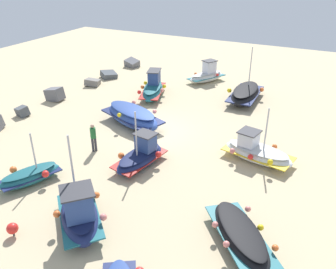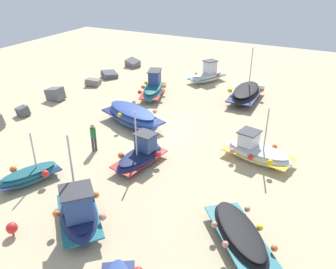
{
  "view_description": "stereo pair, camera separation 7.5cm",
  "coord_description": "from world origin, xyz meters",
  "px_view_note": "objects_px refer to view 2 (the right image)",
  "views": [
    {
      "loc": [
        -17.84,
        -9.95,
        10.1
      ],
      "look_at": [
        -1.66,
        -1.78,
        0.9
      ],
      "focal_mm": 37.92,
      "sensor_mm": 36.0,
      "label": 1
    },
    {
      "loc": [
        -17.81,
        -10.01,
        10.1
      ],
      "look_at": [
        -1.66,
        -1.78,
        0.9
      ],
      "focal_mm": 37.92,
      "sensor_mm": 36.0,
      "label": 2
    }
  ],
  "objects_px": {
    "fishing_boat_3": "(79,213)",
    "fishing_boat_8": "(30,176)",
    "fishing_boat_0": "(132,116)",
    "fishing_boat_1": "(246,94)",
    "person_walking": "(93,136)",
    "fishing_boat_4": "(141,156)",
    "fishing_boat_5": "(257,152)",
    "fishing_boat_6": "(240,235)",
    "fishing_boat_2": "(153,88)",
    "mooring_buoy_0": "(12,228)",
    "fishing_boat_7": "(207,75)"
  },
  "relations": [
    {
      "from": "fishing_boat_3",
      "to": "person_walking",
      "type": "height_order",
      "value": "fishing_boat_3"
    },
    {
      "from": "fishing_boat_4",
      "to": "person_walking",
      "type": "xyz_separation_m",
      "value": [
        0.08,
        3.15,
        0.44
      ]
    },
    {
      "from": "fishing_boat_0",
      "to": "fishing_boat_7",
      "type": "distance_m",
      "value": 10.76
    },
    {
      "from": "fishing_boat_4",
      "to": "fishing_boat_8",
      "type": "distance_m",
      "value": 5.6
    },
    {
      "from": "fishing_boat_6",
      "to": "mooring_buoy_0",
      "type": "bearing_deg",
      "value": -107.02
    },
    {
      "from": "fishing_boat_8",
      "to": "person_walking",
      "type": "height_order",
      "value": "fishing_boat_8"
    },
    {
      "from": "fishing_boat_4",
      "to": "mooring_buoy_0",
      "type": "bearing_deg",
      "value": 174.14
    },
    {
      "from": "fishing_boat_2",
      "to": "mooring_buoy_0",
      "type": "relative_size",
      "value": 7.35
    },
    {
      "from": "fishing_boat_7",
      "to": "mooring_buoy_0",
      "type": "bearing_deg",
      "value": -151.42
    },
    {
      "from": "fishing_boat_5",
      "to": "fishing_boat_0",
      "type": "bearing_deg",
      "value": 6.73
    },
    {
      "from": "fishing_boat_2",
      "to": "fishing_boat_8",
      "type": "relative_size",
      "value": 1.4
    },
    {
      "from": "fishing_boat_2",
      "to": "person_walking",
      "type": "height_order",
      "value": "fishing_boat_2"
    },
    {
      "from": "fishing_boat_5",
      "to": "fishing_boat_6",
      "type": "bearing_deg",
      "value": 110.66
    },
    {
      "from": "fishing_boat_0",
      "to": "fishing_boat_2",
      "type": "distance_m",
      "value": 5.57
    },
    {
      "from": "fishing_boat_5",
      "to": "fishing_boat_6",
      "type": "distance_m",
      "value": 6.68
    },
    {
      "from": "fishing_boat_3",
      "to": "fishing_boat_8",
      "type": "distance_m",
      "value": 4.48
    },
    {
      "from": "fishing_boat_1",
      "to": "person_walking",
      "type": "height_order",
      "value": "fishing_boat_1"
    },
    {
      "from": "fishing_boat_4",
      "to": "fishing_boat_5",
      "type": "bearing_deg",
      "value": -49.96
    },
    {
      "from": "fishing_boat_5",
      "to": "person_walking",
      "type": "height_order",
      "value": "fishing_boat_5"
    },
    {
      "from": "fishing_boat_6",
      "to": "mooring_buoy_0",
      "type": "distance_m",
      "value": 9.02
    },
    {
      "from": "fishing_boat_0",
      "to": "person_walking",
      "type": "distance_m",
      "value": 3.97
    },
    {
      "from": "fishing_boat_0",
      "to": "fishing_boat_1",
      "type": "distance_m",
      "value": 9.41
    },
    {
      "from": "fishing_boat_5",
      "to": "fishing_boat_7",
      "type": "relative_size",
      "value": 1.09
    },
    {
      "from": "fishing_boat_6",
      "to": "fishing_boat_4",
      "type": "bearing_deg",
      "value": -158.35
    },
    {
      "from": "fishing_boat_4",
      "to": "fishing_boat_5",
      "type": "relative_size",
      "value": 0.87
    },
    {
      "from": "fishing_boat_2",
      "to": "fishing_boat_5",
      "type": "xyz_separation_m",
      "value": [
        -6.12,
        -9.86,
        -0.13
      ]
    },
    {
      "from": "fishing_boat_3",
      "to": "fishing_boat_8",
      "type": "height_order",
      "value": "fishing_boat_3"
    },
    {
      "from": "fishing_boat_8",
      "to": "mooring_buoy_0",
      "type": "relative_size",
      "value": 5.25
    },
    {
      "from": "fishing_boat_8",
      "to": "fishing_boat_2",
      "type": "bearing_deg",
      "value": -155.59
    },
    {
      "from": "fishing_boat_0",
      "to": "fishing_boat_8",
      "type": "height_order",
      "value": "fishing_boat_8"
    },
    {
      "from": "fishing_boat_2",
      "to": "person_walking",
      "type": "xyz_separation_m",
      "value": [
        -9.34,
        -1.32,
        0.34
      ]
    },
    {
      "from": "fishing_boat_2",
      "to": "fishing_boat_4",
      "type": "distance_m",
      "value": 10.43
    },
    {
      "from": "fishing_boat_5",
      "to": "fishing_boat_6",
      "type": "relative_size",
      "value": 1.04
    },
    {
      "from": "mooring_buoy_0",
      "to": "fishing_boat_5",
      "type": "bearing_deg",
      "value": -34.93
    },
    {
      "from": "fishing_boat_6",
      "to": "person_walking",
      "type": "bearing_deg",
      "value": -150.64
    },
    {
      "from": "fishing_boat_2",
      "to": "fishing_boat_4",
      "type": "bearing_deg",
      "value": -173.27
    },
    {
      "from": "fishing_boat_5",
      "to": "mooring_buoy_0",
      "type": "xyz_separation_m",
      "value": [
        -10.29,
        7.19,
        -0.13
      ]
    },
    {
      "from": "fishing_boat_2",
      "to": "mooring_buoy_0",
      "type": "bearing_deg",
      "value": 170.6
    },
    {
      "from": "fishing_boat_4",
      "to": "fishing_boat_5",
      "type": "distance_m",
      "value": 6.32
    },
    {
      "from": "fishing_boat_1",
      "to": "fishing_boat_4",
      "type": "bearing_deg",
      "value": -12.98
    },
    {
      "from": "fishing_boat_0",
      "to": "fishing_boat_6",
      "type": "bearing_deg",
      "value": -16.91
    },
    {
      "from": "fishing_boat_3",
      "to": "fishing_boat_4",
      "type": "bearing_deg",
      "value": 136.3
    },
    {
      "from": "fishing_boat_2",
      "to": "fishing_boat_7",
      "type": "distance_m",
      "value": 5.88
    },
    {
      "from": "fishing_boat_6",
      "to": "fishing_boat_8",
      "type": "distance_m",
      "value": 10.43
    },
    {
      "from": "fishing_boat_3",
      "to": "fishing_boat_4",
      "type": "xyz_separation_m",
      "value": [
        5.34,
        0.27,
        -0.16
      ]
    },
    {
      "from": "fishing_boat_3",
      "to": "person_walking",
      "type": "xyz_separation_m",
      "value": [
        5.43,
        3.42,
        0.27
      ]
    },
    {
      "from": "fishing_boat_3",
      "to": "mooring_buoy_0",
      "type": "relative_size",
      "value": 6.64
    },
    {
      "from": "fishing_boat_6",
      "to": "fishing_boat_8",
      "type": "xyz_separation_m",
      "value": [
        -0.64,
        10.41,
        -0.01
      ]
    },
    {
      "from": "fishing_boat_8",
      "to": "fishing_boat_5",
      "type": "bearing_deg",
      "value": 150.0
    },
    {
      "from": "fishing_boat_5",
      "to": "fishing_boat_8",
      "type": "relative_size",
      "value": 1.29
    }
  ]
}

